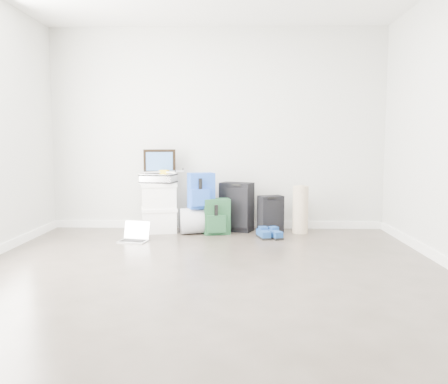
{
  "coord_description": "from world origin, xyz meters",
  "views": [
    {
      "loc": [
        0.26,
        -3.94,
        1.18
      ],
      "look_at": [
        0.11,
        1.9,
        0.56
      ],
      "focal_mm": 38.0,
      "sensor_mm": 36.0,
      "label": 1
    }
  ],
  "objects_px": {
    "boxes_stack": "(159,207)",
    "carry_on": "(271,214)",
    "large_suitcase": "(237,207)",
    "briefcase": "(159,178)",
    "laptop": "(135,236)",
    "duffel_bag": "(201,221)"
  },
  "relations": [
    {
      "from": "briefcase",
      "to": "duffel_bag",
      "type": "relative_size",
      "value": 0.78
    },
    {
      "from": "duffel_bag",
      "to": "carry_on",
      "type": "relative_size",
      "value": 1.11
    },
    {
      "from": "boxes_stack",
      "to": "briefcase",
      "type": "distance_m",
      "value": 0.38
    },
    {
      "from": "boxes_stack",
      "to": "large_suitcase",
      "type": "height_order",
      "value": "boxes_stack"
    },
    {
      "from": "duffel_bag",
      "to": "laptop",
      "type": "bearing_deg",
      "value": -161.66
    },
    {
      "from": "large_suitcase",
      "to": "carry_on",
      "type": "relative_size",
      "value": 1.33
    },
    {
      "from": "boxes_stack",
      "to": "carry_on",
      "type": "distance_m",
      "value": 1.46
    },
    {
      "from": "briefcase",
      "to": "laptop",
      "type": "bearing_deg",
      "value": -99.33
    },
    {
      "from": "duffel_bag",
      "to": "laptop",
      "type": "height_order",
      "value": "duffel_bag"
    },
    {
      "from": "large_suitcase",
      "to": "boxes_stack",
      "type": "bearing_deg",
      "value": -152.13
    },
    {
      "from": "boxes_stack",
      "to": "laptop",
      "type": "distance_m",
      "value": 0.68
    },
    {
      "from": "carry_on",
      "to": "boxes_stack",
      "type": "bearing_deg",
      "value": 156.79
    },
    {
      "from": "briefcase",
      "to": "laptop",
      "type": "relative_size",
      "value": 1.14
    },
    {
      "from": "briefcase",
      "to": "duffel_bag",
      "type": "bearing_deg",
      "value": 1.5
    },
    {
      "from": "briefcase",
      "to": "large_suitcase",
      "type": "distance_m",
      "value": 1.09
    },
    {
      "from": "large_suitcase",
      "to": "laptop",
      "type": "distance_m",
      "value": 1.42
    },
    {
      "from": "boxes_stack",
      "to": "large_suitcase",
      "type": "relative_size",
      "value": 1.0
    },
    {
      "from": "briefcase",
      "to": "large_suitcase",
      "type": "relative_size",
      "value": 0.65
    },
    {
      "from": "briefcase",
      "to": "carry_on",
      "type": "relative_size",
      "value": 0.87
    },
    {
      "from": "laptop",
      "to": "briefcase",
      "type": "bearing_deg",
      "value": 85.03
    },
    {
      "from": "large_suitcase",
      "to": "laptop",
      "type": "relative_size",
      "value": 1.74
    },
    {
      "from": "boxes_stack",
      "to": "large_suitcase",
      "type": "bearing_deg",
      "value": -6.67
    }
  ]
}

